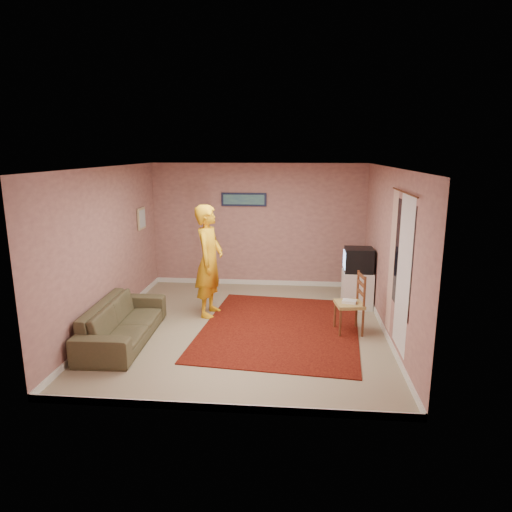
# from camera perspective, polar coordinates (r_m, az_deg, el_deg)

# --- Properties ---
(ground) EXTENTS (5.00, 5.00, 0.00)m
(ground) POSITION_cam_1_polar(r_m,az_deg,el_deg) (7.61, -1.35, -8.94)
(ground) COLOR gray
(ground) RESTS_ON ground
(wall_back) EXTENTS (4.50, 0.02, 2.60)m
(wall_back) POSITION_cam_1_polar(r_m,az_deg,el_deg) (9.67, 0.28, 3.84)
(wall_back) COLOR tan
(wall_back) RESTS_ON ground
(wall_front) EXTENTS (4.50, 0.02, 2.60)m
(wall_front) POSITION_cam_1_polar(r_m,az_deg,el_deg) (4.84, -4.81, -5.69)
(wall_front) COLOR tan
(wall_front) RESTS_ON ground
(wall_left) EXTENTS (0.02, 5.00, 2.60)m
(wall_left) POSITION_cam_1_polar(r_m,az_deg,el_deg) (7.81, -18.05, 0.95)
(wall_left) COLOR tan
(wall_left) RESTS_ON ground
(wall_right) EXTENTS (0.02, 5.00, 2.60)m
(wall_right) POSITION_cam_1_polar(r_m,az_deg,el_deg) (7.32, 16.36, 0.30)
(wall_right) COLOR tan
(wall_right) RESTS_ON ground
(ceiling) EXTENTS (4.50, 5.00, 0.02)m
(ceiling) POSITION_cam_1_polar(r_m,az_deg,el_deg) (7.06, -1.47, 11.02)
(ceiling) COLOR silver
(ceiling) RESTS_ON wall_back
(baseboard_back) EXTENTS (4.50, 0.02, 0.10)m
(baseboard_back) POSITION_cam_1_polar(r_m,az_deg,el_deg) (9.94, 0.27, -3.30)
(baseboard_back) COLOR silver
(baseboard_back) RESTS_ON ground
(baseboard_front) EXTENTS (4.50, 0.02, 0.10)m
(baseboard_front) POSITION_cam_1_polar(r_m,az_deg,el_deg) (5.38, -4.52, -18.36)
(baseboard_front) COLOR silver
(baseboard_front) RESTS_ON ground
(baseboard_left) EXTENTS (0.02, 5.00, 0.10)m
(baseboard_left) POSITION_cam_1_polar(r_m,az_deg,el_deg) (8.14, -17.36, -7.68)
(baseboard_left) COLOR silver
(baseboard_left) RESTS_ON ground
(baseboard_right) EXTENTS (0.02, 5.00, 0.10)m
(baseboard_right) POSITION_cam_1_polar(r_m,az_deg,el_deg) (7.68, 15.69, -8.83)
(baseboard_right) COLOR silver
(baseboard_right) RESTS_ON ground
(window) EXTENTS (0.01, 1.10, 1.50)m
(window) POSITION_cam_1_polar(r_m,az_deg,el_deg) (6.43, 17.90, -0.17)
(window) COLOR black
(window) RESTS_ON wall_right
(curtain_sheer) EXTENTS (0.01, 0.75, 2.10)m
(curtain_sheer) POSITION_cam_1_polar(r_m,az_deg,el_deg) (6.33, 17.93, -2.24)
(curtain_sheer) COLOR white
(curtain_sheer) RESTS_ON wall_right
(curtain_floral) EXTENTS (0.01, 0.35, 2.10)m
(curtain_floral) POSITION_cam_1_polar(r_m,az_deg,el_deg) (6.99, 16.59, -0.73)
(curtain_floral) COLOR beige
(curtain_floral) RESTS_ON wall_right
(curtain_rod) EXTENTS (0.02, 1.40, 0.02)m
(curtain_rod) POSITION_cam_1_polar(r_m,az_deg,el_deg) (6.29, 18.06, 7.58)
(curtain_rod) COLOR brown
(curtain_rod) RESTS_ON wall_right
(picture_back) EXTENTS (0.95, 0.04, 0.28)m
(picture_back) POSITION_cam_1_polar(r_m,az_deg,el_deg) (9.59, -1.53, 7.08)
(picture_back) COLOR #131734
(picture_back) RESTS_ON wall_back
(picture_left) EXTENTS (0.04, 0.38, 0.42)m
(picture_left) POSITION_cam_1_polar(r_m,az_deg,el_deg) (9.22, -14.11, 4.56)
(picture_left) COLOR tan
(picture_left) RESTS_ON wall_left
(area_rug) EXTENTS (2.77, 3.34, 0.02)m
(area_rug) POSITION_cam_1_polar(r_m,az_deg,el_deg) (7.59, 3.05, -8.94)
(area_rug) COLOR black
(area_rug) RESTS_ON ground
(tv_cabinet) EXTENTS (0.54, 0.49, 0.68)m
(tv_cabinet) POSITION_cam_1_polar(r_m,az_deg,el_deg) (8.66, 12.52, -4.09)
(tv_cabinet) COLOR white
(tv_cabinet) RESTS_ON ground
(crt_tv) EXTENTS (0.52, 0.46, 0.44)m
(crt_tv) POSITION_cam_1_polar(r_m,az_deg,el_deg) (8.51, 12.67, -0.48)
(crt_tv) COLOR black
(crt_tv) RESTS_ON tv_cabinet
(chair_a) EXTENTS (0.46, 0.45, 0.46)m
(chair_a) POSITION_cam_1_polar(r_m,az_deg,el_deg) (9.29, 12.23, -1.81)
(chair_a) COLOR tan
(chair_a) RESTS_ON ground
(dvd_player) EXTENTS (0.40, 0.32, 0.06)m
(dvd_player) POSITION_cam_1_polar(r_m,az_deg,el_deg) (9.31, 12.22, -2.13)
(dvd_player) COLOR #ACACB0
(dvd_player) RESTS_ON chair_a
(blue_throw) EXTENTS (0.40, 0.05, 0.42)m
(blue_throw) POSITION_cam_1_polar(r_m,az_deg,el_deg) (9.44, 12.15, -0.55)
(blue_throw) COLOR #8DC3E7
(blue_throw) RESTS_ON chair_a
(chair_b) EXTENTS (0.48, 0.49, 0.53)m
(chair_b) POSITION_cam_1_polar(r_m,az_deg,el_deg) (7.38, 11.63, -5.03)
(chair_b) COLOR tan
(chair_b) RESTS_ON ground
(game_console) EXTENTS (0.25, 0.21, 0.04)m
(game_console) POSITION_cam_1_polar(r_m,az_deg,el_deg) (7.40, 11.60, -5.58)
(game_console) COLOR white
(game_console) RESTS_ON chair_b
(sofa) EXTENTS (0.87, 2.09, 0.60)m
(sofa) POSITION_cam_1_polar(r_m,az_deg,el_deg) (7.31, -16.28, -7.89)
(sofa) COLOR #4B432D
(sofa) RESTS_ON ground
(person) EXTENTS (0.55, 0.77, 1.96)m
(person) POSITION_cam_1_polar(r_m,az_deg,el_deg) (7.96, -5.87, -0.61)
(person) COLOR #EDA916
(person) RESTS_ON ground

